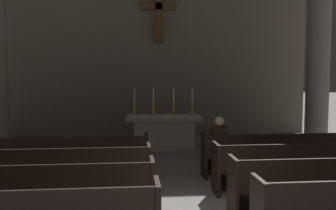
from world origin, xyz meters
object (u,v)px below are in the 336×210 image
(pew_left_row_4, at_px, (65,158))
(candlestick_outer_left, at_px, (135,107))
(pew_right_row_3, at_px, (304,167))
(candlestick_outer_right, at_px, (192,106))
(lone_worshipper, at_px, (218,145))
(candlestick_inner_left, at_px, (153,107))
(column_right_second, at_px, (319,40))
(altar, at_px, (164,131))
(pew_left_row_2, at_px, (36,194))
(pew_left_row_3, at_px, (53,173))
(pew_right_row_4, at_px, (280,154))
(candlestick_inner_right, at_px, (174,107))

(pew_left_row_4, height_order, candlestick_outer_left, candlestick_outer_left)
(pew_right_row_3, distance_m, candlestick_outer_right, 4.51)
(pew_right_row_3, distance_m, lone_worshipper, 1.82)
(candlestick_inner_left, bearing_deg, candlestick_outer_left, 180.00)
(column_right_second, relative_size, altar, 3.05)
(pew_left_row_2, distance_m, pew_left_row_3, 1.14)
(pew_right_row_3, bearing_deg, pew_right_row_4, 90.00)
(candlestick_inner_left, relative_size, lone_worshipper, 0.60)
(candlestick_outer_right, bearing_deg, pew_right_row_3, -70.89)
(pew_left_row_2, bearing_deg, candlestick_outer_right, 59.40)
(pew_right_row_3, xyz_separation_m, lone_worshipper, (-1.37, 1.18, 0.22))
(altar, xyz_separation_m, candlestick_outer_right, (0.85, -0.00, 0.74))
(altar, bearing_deg, pew_left_row_3, -118.78)
(altar, bearing_deg, pew_left_row_2, -113.36)
(candlestick_outer_left, height_order, candlestick_inner_right, same)
(pew_left_row_3, height_order, altar, altar)
(candlestick_outer_left, relative_size, lone_worshipper, 0.60)
(candlestick_inner_right, bearing_deg, column_right_second, 1.31)
(column_right_second, bearing_deg, pew_right_row_4, -127.97)
(pew_right_row_3, height_order, candlestick_outer_left, candlestick_outer_left)
(altar, relative_size, lone_worshipper, 1.67)
(candlestick_inner_right, xyz_separation_m, candlestick_outer_right, (0.55, 0.00, 0.00))
(candlestick_outer_left, bearing_deg, candlestick_inner_right, 0.00)
(altar, height_order, candlestick_inner_right, candlestick_inner_right)
(pew_right_row_4, height_order, column_right_second, column_right_second)
(lone_worshipper, bearing_deg, pew_left_row_3, -159.98)
(pew_left_row_4, relative_size, candlestick_outer_right, 4.32)
(pew_left_row_2, height_order, pew_right_row_4, same)
(column_right_second, relative_size, candlestick_inner_right, 8.46)
(pew_right_row_4, xyz_separation_m, candlestick_outer_left, (-3.15, 3.05, 0.79))
(candlestick_outer_left, distance_m, candlestick_inner_right, 1.15)
(altar, bearing_deg, candlestick_inner_left, -180.00)
(column_right_second, relative_size, lone_worshipper, 5.08)
(pew_left_row_2, relative_size, lone_worshipper, 2.60)
(pew_left_row_2, distance_m, pew_right_row_3, 4.74)
(pew_left_row_3, xyz_separation_m, pew_right_row_4, (4.60, 1.14, 0.00))
(pew_left_row_3, distance_m, candlestick_inner_right, 5.00)
(candlestick_inner_left, xyz_separation_m, lone_worshipper, (1.23, -3.01, -0.58))
(candlestick_inner_left, bearing_deg, lone_worshipper, -67.83)
(lone_worshipper, bearing_deg, pew_right_row_4, -1.60)
(candlestick_outer_left, bearing_deg, pew_left_row_3, -109.11)
(pew_left_row_2, bearing_deg, altar, 66.64)
(pew_left_row_3, xyz_separation_m, column_right_second, (7.07, 4.29, 2.79))
(pew_left_row_3, bearing_deg, pew_left_row_4, 90.00)
(pew_left_row_3, height_order, candlestick_inner_left, candlestick_inner_left)
(pew_right_row_4, height_order, candlestick_outer_left, candlestick_outer_left)
(column_right_second, distance_m, candlestick_outer_right, 4.40)
(pew_left_row_4, relative_size, pew_right_row_3, 1.00)
(pew_left_row_4, xyz_separation_m, candlestick_inner_right, (2.60, 3.05, 0.79))
(candlestick_outer_right, bearing_deg, pew_left_row_4, -135.93)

